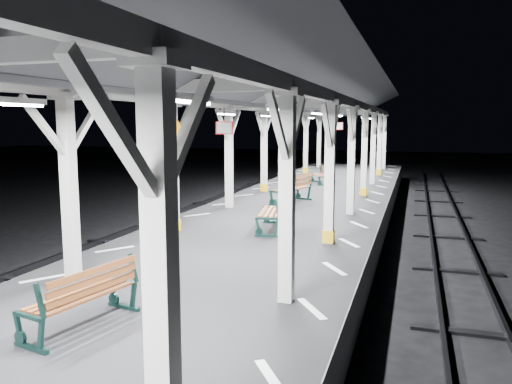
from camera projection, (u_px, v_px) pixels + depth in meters
The scene contains 11 objects.
ground at pixel (217, 304), 10.52m from camera, with size 120.00×120.00×0.00m, color black.
platform at pixel (217, 282), 10.46m from camera, with size 6.00×50.00×1.00m, color black.
hazard_stripes_left at pixel (115, 249), 11.13m from camera, with size 1.00×48.00×0.01m, color silver.
hazard_stripes_right at pixel (334, 269), 9.65m from camera, with size 1.00×48.00×0.01m, color silver.
track_left at pixel (25, 278), 12.02m from camera, with size 2.20×60.00×0.16m.
track_right at pixel (474, 331), 9.00m from camera, with size 2.20×60.00×0.16m.
canopy at pixel (215, 84), 9.88m from camera, with size 5.40×49.00×4.65m.
bench_near at pixel (85, 295), 6.78m from camera, with size 0.93×1.75×0.90m.
bench_mid at pixel (275, 211), 13.09m from camera, with size 0.96×1.88×0.97m.
bench_far at pixel (294, 188), 17.51m from camera, with size 1.19×1.97×1.00m.
bench_extra at pixel (322, 174), 23.16m from camera, with size 1.11×1.59×0.81m.
Camera 1 is at (3.86, -9.37, 3.80)m, focal length 35.00 mm.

